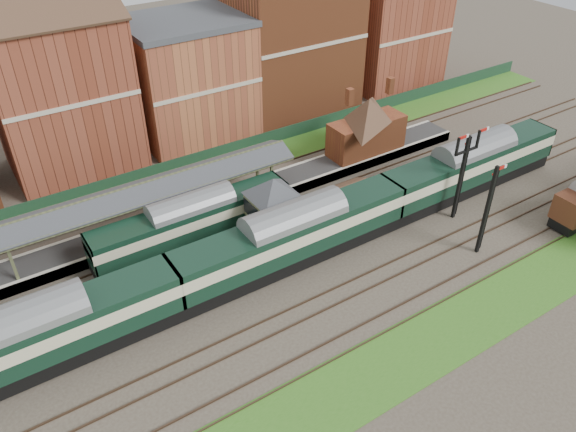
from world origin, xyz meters
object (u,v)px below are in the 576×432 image
signal_box (274,209)px  dmu_train (294,236)px  semaphore_bracket (462,172)px  platform_railcar (193,221)px

signal_box → dmu_train: (-0.24, -3.25, -0.55)m
semaphore_bracket → platform_railcar: bearing=156.5°
signal_box → semaphore_bracket: semaphore_bracket is taller
signal_box → dmu_train: size_ratio=0.10×
semaphore_bracket → dmu_train: 15.61m
signal_box → semaphore_bracket: (15.04, -5.75, 1.44)m
semaphore_bracket → platform_railcar: 22.73m
platform_railcar → dmu_train: bearing=-50.0°
signal_box → dmu_train: bearing=-94.2°
signal_box → platform_railcar: 6.62m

